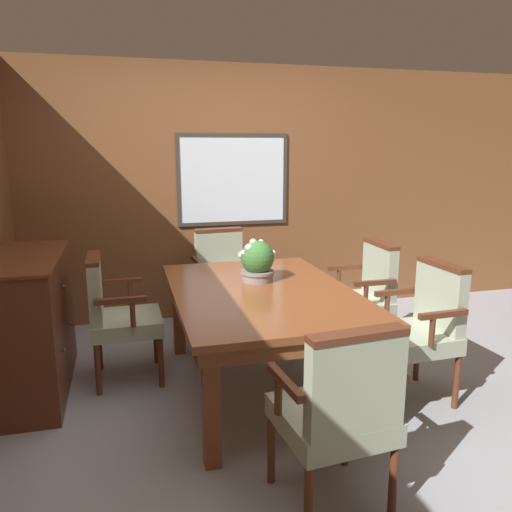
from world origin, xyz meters
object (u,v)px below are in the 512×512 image
chair_right_far (364,293)px  potted_plant (257,261)px  dining_table (262,302)px  chair_head_far (223,274)px  chair_head_near (339,408)px  chair_right_near (421,324)px  chair_left_far (116,311)px  sideboard_cabinet (25,325)px

chair_right_far → potted_plant: bearing=-79.9°
dining_table → potted_plant: potted_plant is taller
potted_plant → dining_table: bearing=-97.3°
chair_head_far → chair_head_near: 2.52m
chair_right_near → chair_left_far: 2.12m
chair_right_far → chair_right_near: 0.77m
chair_right_far → chair_right_near: size_ratio=1.00×
chair_head_far → dining_table: bearing=-93.7°
potted_plant → chair_right_near: bearing=-32.2°
chair_head_far → chair_right_near: size_ratio=1.00×
chair_left_far → potted_plant: 1.07m
chair_right_near → potted_plant: (-0.97, 0.61, 0.35)m
dining_table → chair_left_far: chair_left_far is taller
chair_right_near → potted_plant: size_ratio=3.02×
chair_right_far → chair_head_near: 1.89m
chair_head_far → chair_right_far: bearing=-46.7°
dining_table → chair_head_far: size_ratio=1.90×
sideboard_cabinet → chair_head_far: bearing=29.7°
chair_right_near → chair_head_near: 1.31m
dining_table → potted_plant: 0.33m
chair_head_far → chair_right_far: 1.32m
dining_table → chair_right_far: (0.96, 0.38, -0.12)m
chair_right_near → chair_left_far: (-1.96, 0.79, 0.00)m
dining_table → chair_right_near: 1.07m
dining_table → sideboard_cabinet: size_ratio=1.53×
chair_head_near → sideboard_cabinet: 2.27m
chair_head_near → chair_left_far: bearing=-64.6°
dining_table → chair_right_near: (1.00, -0.39, -0.12)m
chair_right_far → chair_right_near: (0.04, -0.76, 0.00)m
chair_right_far → chair_left_far: 1.93m
chair_head_near → potted_plant: 1.52m
chair_right_far → sideboard_cabinet: (-2.53, 0.00, -0.04)m
dining_table → chair_right_far: size_ratio=1.90×
chair_right_far → dining_table: bearing=-67.9°
chair_head_far → chair_head_near: size_ratio=1.00×
chair_right_far → chair_left_far: (-1.93, 0.03, 0.00)m
chair_right_near → sideboard_cabinet: size_ratio=0.81×
chair_head_far → sideboard_cabinet: 1.78m
chair_head_far → sideboard_cabinet: bearing=-155.0°
dining_table → potted_plant: (0.03, 0.22, 0.23)m
dining_table → chair_right_near: size_ratio=1.90×
chair_right_near → sideboard_cabinet: bearing=-109.2°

